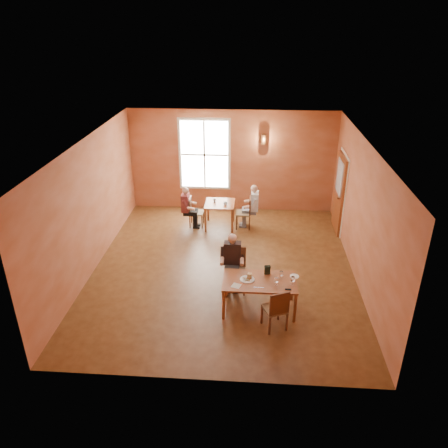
# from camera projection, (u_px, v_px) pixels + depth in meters

# --- Properties ---
(ground) EXTENTS (6.00, 7.00, 0.01)m
(ground) POSITION_uv_depth(u_px,v_px,m) (223.00, 268.00, 10.26)
(ground) COLOR brown
(ground) RESTS_ON ground
(wall_back) EXTENTS (6.00, 0.04, 3.00)m
(wall_back) POSITION_uv_depth(u_px,v_px,m) (232.00, 161.00, 12.76)
(wall_back) COLOR brown
(wall_back) RESTS_ON ground
(wall_front) EXTENTS (6.00, 0.04, 3.00)m
(wall_front) POSITION_uv_depth(u_px,v_px,m) (206.00, 305.00, 6.47)
(wall_front) COLOR brown
(wall_front) RESTS_ON ground
(wall_left) EXTENTS (0.04, 7.00, 3.00)m
(wall_left) POSITION_uv_depth(u_px,v_px,m) (90.00, 206.00, 9.80)
(wall_left) COLOR brown
(wall_left) RESTS_ON ground
(wall_right) EXTENTS (0.04, 7.00, 3.00)m
(wall_right) POSITION_uv_depth(u_px,v_px,m) (362.00, 214.00, 9.42)
(wall_right) COLOR brown
(wall_right) RESTS_ON ground
(ceiling) EXTENTS (6.00, 7.00, 0.04)m
(ceiling) POSITION_uv_depth(u_px,v_px,m) (223.00, 143.00, 8.96)
(ceiling) COLOR white
(ceiling) RESTS_ON wall_back
(window) EXTENTS (1.36, 0.10, 1.96)m
(window) POSITION_uv_depth(u_px,v_px,m) (204.00, 155.00, 12.68)
(window) COLOR white
(window) RESTS_ON wall_back
(door) EXTENTS (0.12, 1.04, 2.10)m
(door) POSITION_uv_depth(u_px,v_px,m) (339.00, 193.00, 11.69)
(door) COLOR maroon
(door) RESTS_ON ground
(wall_sconce) EXTENTS (0.16, 0.16, 0.28)m
(wall_sconce) POSITION_uv_depth(u_px,v_px,m) (264.00, 139.00, 12.31)
(wall_sconce) COLOR brown
(wall_sconce) RESTS_ON wall_back
(main_table) EXTENTS (1.45, 0.81, 0.68)m
(main_table) POSITION_uv_depth(u_px,v_px,m) (259.00, 295.00, 8.69)
(main_table) COLOR brown
(main_table) RESTS_ON ground
(chair_diner_main) EXTENTS (0.42, 0.42, 0.96)m
(chair_diner_main) POSITION_uv_depth(u_px,v_px,m) (236.00, 271.00, 9.25)
(chair_diner_main) COLOR #5C2E16
(chair_diner_main) RESTS_ON ground
(diner_main) EXTENTS (0.48, 0.48, 1.19)m
(diner_main) POSITION_uv_depth(u_px,v_px,m) (236.00, 267.00, 9.17)
(diner_main) COLOR black
(diner_main) RESTS_ON ground
(chair_empty) EXTENTS (0.51, 0.51, 0.88)m
(chair_empty) POSITION_uv_depth(u_px,v_px,m) (275.00, 308.00, 8.14)
(chair_empty) COLOR brown
(chair_empty) RESTS_ON ground
(plate_food) EXTENTS (0.35, 0.35, 0.04)m
(plate_food) POSITION_uv_depth(u_px,v_px,m) (247.00, 279.00, 8.56)
(plate_food) COLOR silver
(plate_food) RESTS_ON main_table
(sandwich) EXTENTS (0.09, 0.09, 0.10)m
(sandwich) POSITION_uv_depth(u_px,v_px,m) (250.00, 277.00, 8.58)
(sandwich) COLOR tan
(sandwich) RESTS_ON main_table
(goblet_a) EXTENTS (0.09, 0.09, 0.18)m
(goblet_a) POSITION_uv_depth(u_px,v_px,m) (281.00, 275.00, 8.57)
(goblet_a) COLOR silver
(goblet_a) RESTS_ON main_table
(goblet_b) EXTENTS (0.09, 0.09, 0.20)m
(goblet_b) POSITION_uv_depth(u_px,v_px,m) (293.00, 280.00, 8.37)
(goblet_b) COLOR white
(goblet_b) RESTS_ON main_table
(goblet_c) EXTENTS (0.08, 0.08, 0.19)m
(goblet_c) POSITION_uv_depth(u_px,v_px,m) (276.00, 281.00, 8.35)
(goblet_c) COLOR white
(goblet_c) RESTS_ON main_table
(menu_stand) EXTENTS (0.13, 0.08, 0.20)m
(menu_stand) POSITION_uv_depth(u_px,v_px,m) (267.00, 270.00, 8.71)
(menu_stand) COLOR black
(menu_stand) RESTS_ON main_table
(knife) EXTENTS (0.20, 0.02, 0.00)m
(knife) POSITION_uv_depth(u_px,v_px,m) (259.00, 287.00, 8.32)
(knife) COLOR silver
(knife) RESTS_ON main_table
(napkin) EXTENTS (0.21, 0.21, 0.01)m
(napkin) POSITION_uv_depth(u_px,v_px,m) (236.00, 286.00, 8.37)
(napkin) COLOR silver
(napkin) RESTS_ON main_table
(side_plate) EXTENTS (0.22, 0.22, 0.01)m
(side_plate) POSITION_uv_depth(u_px,v_px,m) (294.00, 276.00, 8.67)
(side_plate) COLOR silver
(side_plate) RESTS_ON main_table
(sunglasses) EXTENTS (0.12, 0.04, 0.01)m
(sunglasses) POSITION_uv_depth(u_px,v_px,m) (288.00, 289.00, 8.26)
(sunglasses) COLOR black
(sunglasses) RESTS_ON main_table
(second_table) EXTENTS (0.80, 0.80, 0.71)m
(second_table) POSITION_uv_depth(u_px,v_px,m) (220.00, 215.00, 12.12)
(second_table) COLOR brown
(second_table) RESTS_ON ground
(chair_diner_white) EXTENTS (0.39, 0.39, 0.89)m
(chair_diner_white) POSITION_uv_depth(u_px,v_px,m) (243.00, 212.00, 12.04)
(chair_diner_white) COLOR brown
(chair_diner_white) RESTS_ON ground
(diner_white) EXTENTS (0.47, 0.47, 1.18)m
(diner_white) POSITION_uv_depth(u_px,v_px,m) (244.00, 208.00, 11.97)
(diner_white) COLOR silver
(diner_white) RESTS_ON ground
(chair_diner_maroon) EXTENTS (0.37, 0.37, 0.85)m
(chair_diner_maroon) POSITION_uv_depth(u_px,v_px,m) (197.00, 212.00, 12.13)
(chair_diner_maroon) COLOR brown
(chair_diner_maroon) RESTS_ON ground
(diner_maroon) EXTENTS (0.45, 0.45, 1.13)m
(diner_maroon) POSITION_uv_depth(u_px,v_px,m) (195.00, 207.00, 12.07)
(diner_maroon) COLOR maroon
(diner_maroon) RESTS_ON ground
(cup_a) EXTENTS (0.14, 0.14, 0.09)m
(cup_a) POSITION_uv_depth(u_px,v_px,m) (225.00, 204.00, 11.82)
(cup_a) COLOR silver
(cup_a) RESTS_ON second_table
(cup_b) EXTENTS (0.11, 0.11, 0.08)m
(cup_b) POSITION_uv_depth(u_px,v_px,m) (214.00, 200.00, 12.03)
(cup_b) COLOR white
(cup_b) RESTS_ON second_table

